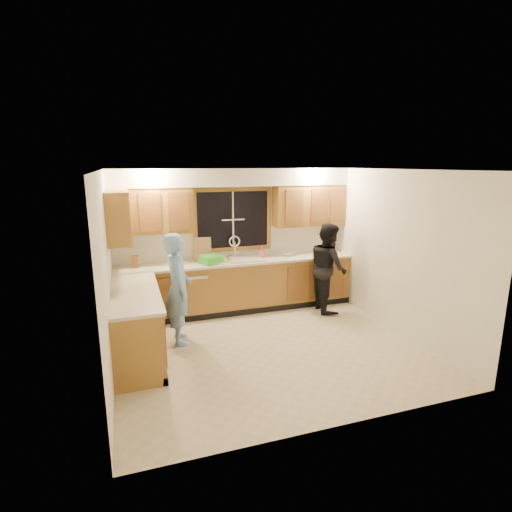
{
  "coord_description": "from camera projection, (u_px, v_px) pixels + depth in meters",
  "views": [
    {
      "loc": [
        -1.86,
        -4.98,
        2.58
      ],
      "look_at": [
        0.02,
        0.65,
        1.2
      ],
      "focal_mm": 28.0,
      "sensor_mm": 36.0,
      "label": 1
    }
  ],
  "objects": [
    {
      "name": "window_frame",
      "position": [
        233.0,
        220.0,
        7.14
      ],
      "size": [
        1.44,
        0.03,
        1.14
      ],
      "color": "black",
      "rests_on": "wall_back"
    },
    {
      "name": "upper_cabinets_return",
      "position": [
        118.0,
        217.0,
        5.78
      ],
      "size": [
        0.33,
        0.9,
        0.75
      ],
      "primitive_type": "cube",
      "color": "#A2732F",
      "rests_on": "wall_left"
    },
    {
      "name": "dish_crate",
      "position": [
        211.0,
        260.0,
        6.76
      ],
      "size": [
        0.4,
        0.38,
        0.15
      ],
      "primitive_type": "cube",
      "rotation": [
        0.0,
        0.0,
        0.37
      ],
      "color": "green",
      "rests_on": "countertop_back"
    },
    {
      "name": "bowl",
      "position": [
        288.0,
        254.0,
        7.38
      ],
      "size": [
        0.25,
        0.25,
        0.06
      ],
      "primitive_type": "imported",
      "rotation": [
        0.0,
        0.0,
        -0.06
      ],
      "color": "silver",
      "rests_on": "countertop_back"
    },
    {
      "name": "dishwasher",
      "position": [
        191.0,
        293.0,
        6.87
      ],
      "size": [
        0.6,
        0.56,
        0.82
      ],
      "primitive_type": "cube",
      "color": "white",
      "rests_on": "floor"
    },
    {
      "name": "can_left",
      "position": [
        230.0,
        259.0,
        6.81
      ],
      "size": [
        0.07,
        0.07,
        0.13
      ],
      "primitive_type": "cylinder",
      "rotation": [
        0.0,
        0.0,
        -0.08
      ],
      "color": "beige",
      "rests_on": "countertop_back"
    },
    {
      "name": "upper_cabinets_right",
      "position": [
        309.0,
        205.0,
        7.39
      ],
      "size": [
        1.35,
        0.33,
        0.75
      ],
      "primitive_type": "cube",
      "color": "#A2732F",
      "rests_on": "wall_back"
    },
    {
      "name": "base_cabinets_back",
      "position": [
        238.0,
        286.0,
        7.14
      ],
      "size": [
        4.2,
        0.6,
        0.88
      ],
      "primitive_type": "cube",
      "color": "#A2732F",
      "rests_on": "ground"
    },
    {
      "name": "stove",
      "position": [
        138.0,
        341.0,
        4.9
      ],
      "size": [
        0.58,
        0.75,
        0.9
      ],
      "primitive_type": "cube",
      "color": "white",
      "rests_on": "floor"
    },
    {
      "name": "upper_cabinets_left",
      "position": [
        151.0,
        211.0,
        6.51
      ],
      "size": [
        1.35,
        0.33,
        0.75
      ],
      "primitive_type": "cube",
      "color": "#A2732F",
      "rests_on": "wall_back"
    },
    {
      "name": "countertop_left",
      "position": [
        135.0,
        292.0,
        5.33
      ],
      "size": [
        0.63,
        1.9,
        0.04
      ],
      "primitive_type": "cube",
      "color": "beige",
      "rests_on": "base_cabinets_left"
    },
    {
      "name": "soap_bottle",
      "position": [
        262.0,
        252.0,
        7.22
      ],
      "size": [
        0.12,
        0.12,
        0.21
      ],
      "primitive_type": "imported",
      "rotation": [
        0.0,
        0.0,
        -0.3
      ],
      "color": "#E05579",
      "rests_on": "countertop_back"
    },
    {
      "name": "countertop_back",
      "position": [
        238.0,
        261.0,
        7.02
      ],
      "size": [
        4.2,
        0.63,
        0.04
      ],
      "primitive_type": "cube",
      "color": "beige",
      "rests_on": "base_cabinets_back"
    },
    {
      "name": "woman",
      "position": [
        328.0,
        267.0,
        7.05
      ],
      "size": [
        0.69,
        0.84,
        1.58
      ],
      "primitive_type": "imported",
      "rotation": [
        0.0,
        0.0,
        1.45
      ],
      "color": "black",
      "rests_on": "floor"
    },
    {
      "name": "wall_back",
      "position": [
        233.0,
        239.0,
        7.23
      ],
      "size": [
        4.2,
        0.0,
        4.2
      ],
      "primitive_type": "plane",
      "rotation": [
        1.57,
        0.0,
        0.0
      ],
      "color": "white",
      "rests_on": "ground"
    },
    {
      "name": "wall_right",
      "position": [
        398.0,
        252.0,
        6.12
      ],
      "size": [
        0.0,
        3.8,
        3.8
      ],
      "primitive_type": "plane",
      "rotation": [
        1.57,
        0.0,
        -1.57
      ],
      "color": "white",
      "rests_on": "ground"
    },
    {
      "name": "wall_left",
      "position": [
        107.0,
        276.0,
        4.83
      ],
      "size": [
        0.0,
        3.8,
        3.8
      ],
      "primitive_type": "plane",
      "rotation": [
        1.57,
        0.0,
        1.57
      ],
      "color": "white",
      "rests_on": "ground"
    },
    {
      "name": "man",
      "position": [
        178.0,
        289.0,
        5.75
      ],
      "size": [
        0.4,
        0.6,
        1.63
      ],
      "primitive_type": "imported",
      "rotation": [
        0.0,
        0.0,
        1.55
      ],
      "color": "#7AAEE6",
      "rests_on": "floor"
    },
    {
      "name": "base_cabinets_left",
      "position": [
        136.0,
        325.0,
        5.43
      ],
      "size": [
        0.6,
        1.9,
        0.88
      ],
      "primitive_type": "cube",
      "color": "#A2732F",
      "rests_on": "ground"
    },
    {
      "name": "can_right",
      "position": [
        229.0,
        260.0,
        6.81
      ],
      "size": [
        0.08,
        0.08,
        0.12
      ],
      "primitive_type": "cylinder",
      "rotation": [
        0.0,
        0.0,
        0.4
      ],
      "color": "beige",
      "rests_on": "countertop_back"
    },
    {
      "name": "sink",
      "position": [
        238.0,
        263.0,
        7.04
      ],
      "size": [
        0.86,
        0.52,
        0.57
      ],
      "color": "silver",
      "rests_on": "countertop_back"
    },
    {
      "name": "ceiling",
      "position": [
        270.0,
        170.0,
        5.19
      ],
      "size": [
        4.2,
        4.2,
        0.0
      ],
      "primitive_type": "plane",
      "rotation": [
        3.14,
        0.0,
        0.0
      ],
      "color": "silver"
    },
    {
      "name": "floor",
      "position": [
        269.0,
        347.0,
        5.76
      ],
      "size": [
        4.2,
        4.2,
        0.0
      ],
      "primitive_type": "plane",
      "color": "beige",
      "rests_on": "ground"
    },
    {
      "name": "cutting_board",
      "position": [
        203.0,
        249.0,
        7.01
      ],
      "size": [
        0.31,
        0.15,
        0.4
      ],
      "primitive_type": "cube",
      "rotation": [
        -0.21,
        0.0,
        -0.17
      ],
      "color": "tan",
      "rests_on": "countertop_back"
    },
    {
      "name": "knife_block",
      "position": [
        135.0,
        262.0,
        6.49
      ],
      "size": [
        0.12,
        0.1,
        0.2
      ],
      "primitive_type": "cube",
      "rotation": [
        0.0,
        0.0,
        -0.08
      ],
      "color": "brown",
      "rests_on": "countertop_back"
    },
    {
      "name": "soffit",
      "position": [
        235.0,
        177.0,
        6.82
      ],
      "size": [
        4.2,
        0.35,
        0.3
      ],
      "primitive_type": "cube",
      "color": "silver",
      "rests_on": "wall_back"
    }
  ]
}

